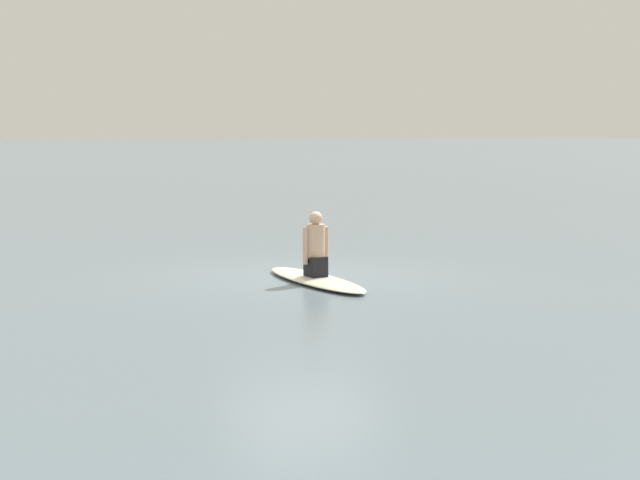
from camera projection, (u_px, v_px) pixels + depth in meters
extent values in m
plane|color=slate|center=(305.00, 278.00, 15.93)|extent=(400.00, 400.00, 0.00)
ellipsoid|color=silver|center=(316.00, 279.00, 15.41)|extent=(0.88, 3.01, 0.10)
cube|color=black|center=(316.00, 266.00, 15.39)|extent=(0.29, 0.35, 0.31)
cylinder|color=#D6AD8E|center=(316.00, 241.00, 15.35)|extent=(0.31, 0.31, 0.52)
sphere|color=#D6AD8E|center=(316.00, 218.00, 15.31)|extent=(0.21, 0.21, 0.21)
cylinder|color=#D6AD8E|center=(305.00, 246.00, 15.28)|extent=(0.09, 0.09, 0.57)
cylinder|color=#D6AD8E|center=(326.00, 245.00, 15.43)|extent=(0.09, 0.09, 0.57)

